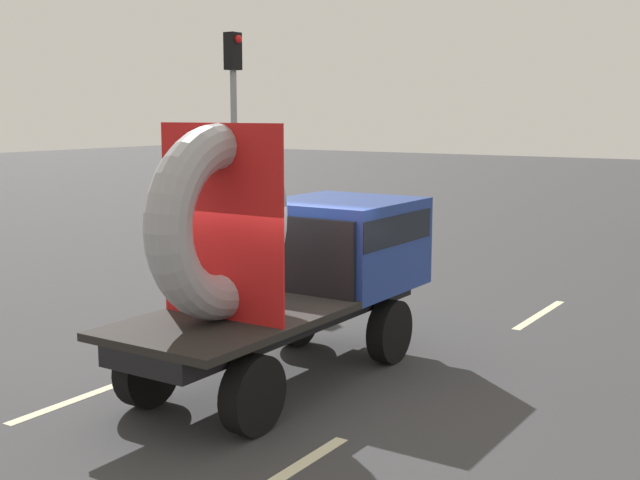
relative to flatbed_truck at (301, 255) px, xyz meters
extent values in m
plane|color=#38383A|center=(0.05, -0.87, -1.71)|extent=(120.00, 120.00, 0.00)
cylinder|color=black|center=(-0.85, 1.11, -1.24)|extent=(0.28, 0.95, 0.95)
cylinder|color=black|center=(0.85, 1.11, -1.24)|extent=(0.28, 0.95, 0.95)
cylinder|color=black|center=(-0.85, -2.23, -1.24)|extent=(0.28, 0.95, 0.95)
cylinder|color=black|center=(0.85, -2.23, -1.24)|extent=(0.28, 0.95, 0.95)
cube|color=black|center=(0.00, -0.50, -0.78)|extent=(1.30, 5.39, 0.25)
cube|color=navy|center=(0.00, 1.11, 0.02)|extent=(2.00, 2.17, 1.35)
cube|color=black|center=(0.00, 1.06, 0.32)|extent=(2.02, 2.06, 0.44)
cube|color=black|center=(0.00, -1.58, -0.60)|extent=(2.00, 3.22, 0.10)
cube|color=black|center=(0.00, -0.02, 0.00)|extent=(1.80, 0.08, 1.10)
torus|color=#9E9EA3|center=(0.00, -1.73, 0.66)|extent=(0.56, 2.44, 2.44)
cube|color=red|center=(0.00, -1.73, 0.66)|extent=(1.90, 0.03, 2.44)
cylinder|color=gray|center=(-6.50, 6.56, 0.66)|extent=(0.16, 0.16, 4.75)
cube|color=black|center=(-6.50, 6.56, 3.48)|extent=(0.30, 0.36, 0.90)
sphere|color=red|center=(-6.33, 6.56, 3.76)|extent=(0.20, 0.20, 0.20)
cube|color=beige|center=(-1.80, -2.16, -1.71)|extent=(0.16, 2.96, 0.01)
cube|color=beige|center=(-1.80, 5.99, -1.71)|extent=(0.16, 2.28, 0.01)
cube|color=beige|center=(1.80, -2.99, -1.71)|extent=(0.16, 2.40, 0.01)
cube|color=beige|center=(1.80, 5.22, -1.71)|extent=(0.16, 2.57, 0.01)
camera|label=1|loc=(6.51, -9.47, 2.01)|focal=46.15mm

